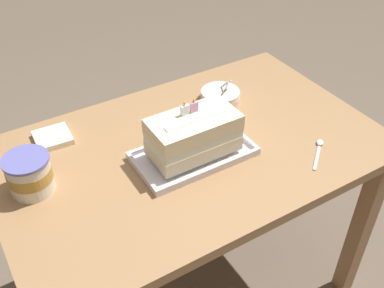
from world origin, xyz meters
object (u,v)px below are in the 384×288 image
bowl_stack (220,96)px  serving_spoon_near_tray (319,147)px  ice_cream_tub (29,174)px  birthday_cake (193,134)px  napkin_pile (53,138)px  foil_tray (193,155)px

bowl_stack → serving_spoon_near_tray: 0.41m
serving_spoon_near_tray → ice_cream_tub: bearing=160.9°
serving_spoon_near_tray → birthday_cake: bearing=154.5°
bowl_stack → ice_cream_tub: bearing=-171.6°
napkin_pile → ice_cream_tub: bearing=-121.8°
birthday_cake → bowl_stack: bearing=41.5°
serving_spoon_near_tray → napkin_pile: napkin_pile is taller
foil_tray → napkin_pile: 0.47m
bowl_stack → ice_cream_tub: ice_cream_tub is taller
foil_tray → bowl_stack: bowl_stack is taller
birthday_cake → napkin_pile: 0.47m
napkin_pile → serving_spoon_near_tray: bearing=-34.0°
bowl_stack → serving_spoon_near_tray: size_ratio=1.12×
birthday_cake → foil_tray: bearing=-90.0°
bowl_stack → ice_cream_tub: 0.73m
bowl_stack → napkin_pile: bowl_stack is taller
ice_cream_tub → napkin_pile: 0.23m
birthday_cake → serving_spoon_near_tray: size_ratio=2.11×
ice_cream_tub → foil_tray: bearing=-13.7°
serving_spoon_near_tray → napkin_pile: size_ratio=1.07×
serving_spoon_near_tray → napkin_pile: bearing=146.0°
foil_tray → ice_cream_tub: 0.49m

